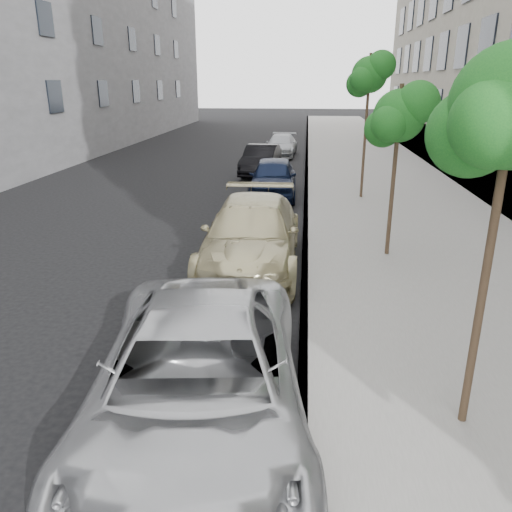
# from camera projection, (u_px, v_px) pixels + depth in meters

# --- Properties ---
(ground) EXTENTS (160.00, 160.00, 0.00)m
(ground) POSITION_uv_depth(u_px,v_px,m) (189.00, 502.00, 5.28)
(ground) COLOR black
(ground) RESTS_ON ground
(sidewalk) EXTENTS (6.40, 72.00, 0.14)m
(sidewalk) POSITION_uv_depth(u_px,v_px,m) (364.00, 161.00, 27.38)
(sidewalk) COLOR gray
(sidewalk) RESTS_ON ground
(curb) EXTENTS (0.15, 72.00, 0.14)m
(curb) POSITION_uv_depth(u_px,v_px,m) (307.00, 160.00, 27.67)
(curb) COLOR #9E9B93
(curb) RESTS_ON ground
(tree_mid) EXTENTS (1.57, 1.37, 4.09)m
(tree_mid) POSITION_uv_depth(u_px,v_px,m) (400.00, 116.00, 11.34)
(tree_mid) COLOR #38281C
(tree_mid) RESTS_ON sidewalk
(tree_far) EXTENTS (1.60, 1.40, 5.06)m
(tree_far) POSITION_uv_depth(u_px,v_px,m) (370.00, 75.00, 17.13)
(tree_far) COLOR #38281C
(tree_far) RESTS_ON sidewalk
(minivan) EXTENTS (3.21, 5.82, 1.54)m
(minivan) POSITION_uv_depth(u_px,v_px,m) (198.00, 381.00, 6.04)
(minivan) COLOR #B0B2B5
(minivan) RESTS_ON ground
(suv) EXTENTS (2.28, 5.46, 1.58)m
(suv) POSITION_uv_depth(u_px,v_px,m) (252.00, 234.00, 11.75)
(suv) COLOR tan
(suv) RESTS_ON ground
(sedan_blue) EXTENTS (1.83, 4.34, 1.47)m
(sedan_blue) POSITION_uv_depth(u_px,v_px,m) (273.00, 178.00, 18.97)
(sedan_blue) COLOR black
(sedan_blue) RESTS_ON ground
(sedan_black) EXTENTS (1.78, 4.22, 1.36)m
(sedan_black) POSITION_uv_depth(u_px,v_px,m) (261.00, 160.00, 23.58)
(sedan_black) COLOR black
(sedan_black) RESTS_ON ground
(sedan_rear) EXTENTS (1.92, 4.30, 1.23)m
(sedan_rear) POSITION_uv_depth(u_px,v_px,m) (281.00, 145.00, 29.42)
(sedan_rear) COLOR #A2A6AA
(sedan_rear) RESTS_ON ground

